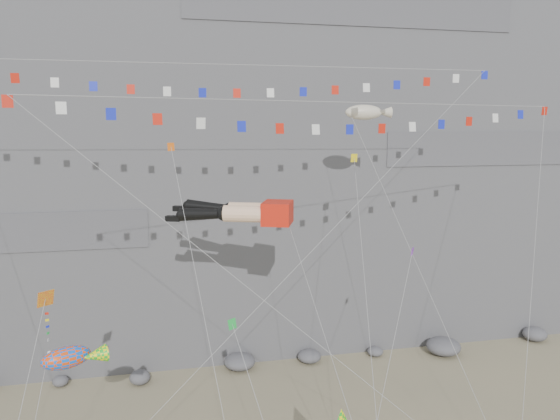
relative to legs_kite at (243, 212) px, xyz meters
name	(u,v)px	position (x,y,z in m)	size (l,w,h in m)	color
cliff	(216,77)	(0.92, 23.78, 10.48)	(80.00, 28.00, 50.00)	slate
talus_boulders	(240,362)	(0.92, 8.78, -13.92)	(60.00, 3.00, 1.20)	slate
legs_kite	(243,212)	(0.00, 0.00, 0.00)	(9.24, 19.41, 21.66)	red
flag_banner_upper	(219,65)	(-1.44, -0.50, 8.98)	(35.01, 10.89, 28.32)	red
flag_banner_lower	(334,102)	(4.18, -5.21, 6.63)	(31.00, 8.73, 23.82)	red
harlequin_kite	(45,300)	(-10.91, -5.43, -3.27)	(2.98, 8.97, 13.94)	red
fish_windsock	(66,358)	(-10.04, -5.75, -6.30)	(4.17, 7.27, 10.34)	#F1440C
blimp_windsock	(364,113)	(8.87, 2.34, 6.29)	(6.45, 13.67, 24.85)	beige
small_kite_a	(173,155)	(-4.31, -0.74, 3.68)	(3.43, 13.33, 22.72)	orange
small_kite_b	(411,257)	(9.10, -5.10, -2.22)	(7.34, 8.73, 16.41)	purple
small_kite_c	(233,327)	(-1.61, -6.61, -5.04)	(3.24, 9.75, 13.42)	green
small_kite_d	(355,163)	(7.69, 0.84, 2.94)	(4.91, 17.75, 25.00)	yellow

